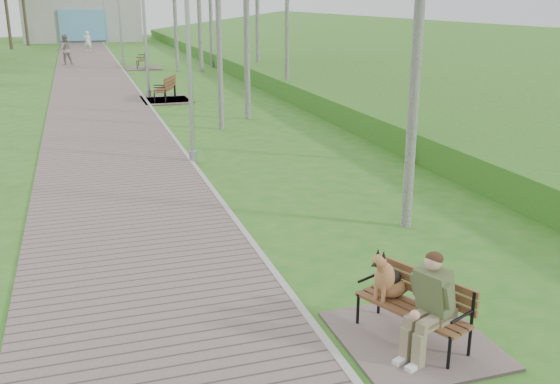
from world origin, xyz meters
The scene contains 15 objects.
ground centered at (0.00, 0.00, 0.00)m, with size 120.00×120.00×0.00m, color #2C671B.
walkway centered at (-1.75, 21.50, 0.02)m, with size 3.50×67.00×0.04m, color #75645F.
kerb centered at (0.00, 21.50, 0.03)m, with size 0.10×67.00×0.05m, color #999993.
embankment centered at (12.00, 20.00, 0.00)m, with size 14.00×70.00×1.60m, color #4F8730.
building_north centered at (-1.50, 50.97, 1.99)m, with size 10.00×5.20×4.00m.
bench_main centered at (0.89, -4.25, 0.40)m, with size 1.64×1.82×1.43m.
bench_second centered at (0.69, 14.09, 0.20)m, with size 1.73×1.92×1.06m.
bench_third centered at (0.75, 14.46, 0.21)m, with size 1.85×2.06×1.14m.
bench_far centered at (1.09, 26.08, 0.22)m, with size 1.93×2.15×1.19m.
lamp_post_near centered at (0.05, 4.67, 2.22)m, with size 0.18×0.18×4.76m.
lamp_post_second centered at (0.21, 15.25, 2.50)m, with size 0.21×0.21×5.34m.
lamp_post_third centered at (0.25, 28.90, 2.70)m, with size 0.22×0.22×5.78m.
lamp_post_far centered at (0.17, 44.23, 2.23)m, with size 0.18×0.18×4.78m.
pedestrian_near centered at (-1.46, 38.73, 0.74)m, with size 0.54×0.35×1.47m, color white.
pedestrian_far centered at (-2.95, 29.32, 0.87)m, with size 0.85×0.66×1.75m, color gray.
Camera 1 is at (-2.42, -9.75, 3.77)m, focal length 40.00 mm.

